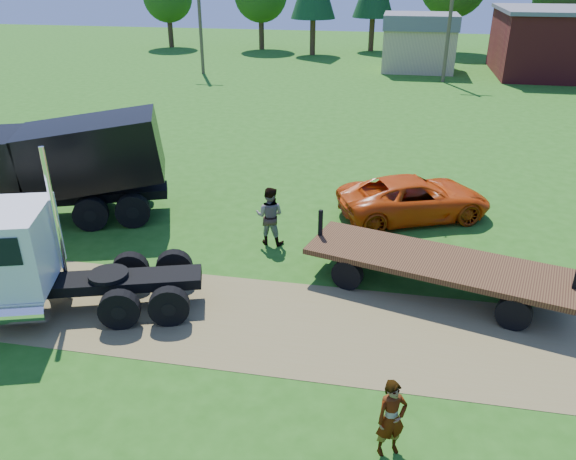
% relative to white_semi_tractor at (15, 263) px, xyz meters
% --- Properties ---
extents(ground, '(140.00, 140.00, 0.00)m').
position_rel_white_semi_tractor_xyz_m(ground, '(7.05, 0.74, -1.53)').
color(ground, '#235B13').
rests_on(ground, ground).
extents(dirt_track, '(120.00, 4.20, 0.01)m').
position_rel_white_semi_tractor_xyz_m(dirt_track, '(7.05, 0.74, -1.52)').
color(dirt_track, olive).
rests_on(dirt_track, ground).
extents(white_semi_tractor, '(7.54, 4.38, 4.47)m').
position_rel_white_semi_tractor_xyz_m(white_semi_tractor, '(0.00, 0.00, 0.00)').
color(white_semi_tractor, black).
rests_on(white_semi_tractor, ground).
extents(black_dump_truck, '(8.96, 5.59, 3.85)m').
position_rel_white_semi_tractor_xyz_m(black_dump_truck, '(-2.52, 5.74, 0.59)').
color(black_dump_truck, black).
rests_on(black_dump_truck, ground).
extents(orange_pickup, '(6.14, 4.57, 1.55)m').
position_rel_white_semi_tractor_xyz_m(orange_pickup, '(10.42, 8.41, -0.75)').
color(orange_pickup, '#CD4109').
rests_on(orange_pickup, ground).
extents(flatbed_trailer, '(7.62, 4.03, 1.87)m').
position_rel_white_semi_tractor_xyz_m(flatbed_trailer, '(10.92, 3.21, -0.72)').
color(flatbed_trailer, '#351C11').
rests_on(flatbed_trailer, ground).
extents(spectator_a, '(0.73, 0.64, 1.68)m').
position_rel_white_semi_tractor_xyz_m(spectator_a, '(9.84, -3.04, -0.69)').
color(spectator_a, '#999999').
rests_on(spectator_a, ground).
extents(spectator_b, '(1.03, 0.83, 2.01)m').
position_rel_white_semi_tractor_xyz_m(spectator_b, '(5.63, 5.34, -0.52)').
color(spectator_b, '#999999').
rests_on(spectator_b, ground).
extents(tan_shed, '(6.20, 5.40, 4.70)m').
position_rel_white_semi_tractor_xyz_m(tan_shed, '(11.05, 40.74, 0.90)').
color(tan_shed, tan).
rests_on(tan_shed, ground).
extents(utility_poles, '(42.20, 0.28, 9.00)m').
position_rel_white_semi_tractor_xyz_m(utility_poles, '(13.05, 35.74, 3.19)').
color(utility_poles, brown).
rests_on(utility_poles, ground).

